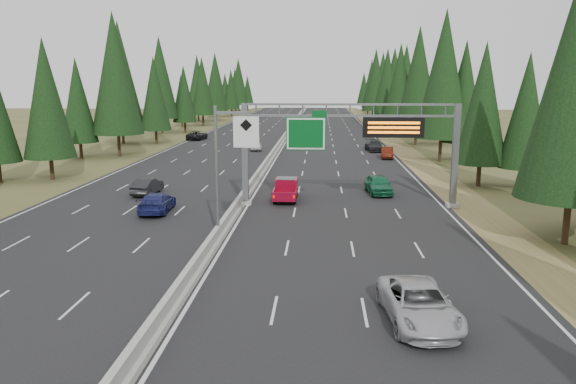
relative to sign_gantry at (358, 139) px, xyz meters
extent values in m
cube|color=black|center=(-8.92, 45.12, -5.23)|extent=(32.00, 260.00, 0.08)
cube|color=olive|center=(8.88, 45.12, -5.24)|extent=(3.60, 260.00, 0.06)
cube|color=#464922|center=(-26.72, 45.12, -5.24)|extent=(3.60, 260.00, 0.06)
cube|color=#969691|center=(-8.92, 45.12, -5.04)|extent=(0.70, 260.00, 0.30)
cube|color=#969691|center=(-8.92, 45.12, -4.64)|extent=(0.30, 260.00, 0.60)
cube|color=slate|center=(-8.57, 0.12, -1.29)|extent=(0.45, 0.45, 7.80)
cube|color=#969691|center=(-8.57, 0.12, -5.04)|extent=(0.90, 0.90, 0.30)
cube|color=slate|center=(7.28, 0.12, -1.29)|extent=(0.45, 0.45, 7.80)
cube|color=#969691|center=(7.28, 0.12, -5.04)|extent=(0.90, 0.90, 0.30)
cube|color=slate|center=(-0.64, 0.12, 2.53)|extent=(15.85, 0.35, 0.16)
cube|color=slate|center=(-0.64, 0.12, 1.69)|extent=(15.85, 0.35, 0.16)
cube|color=#054C19|center=(-3.92, -0.13, 0.36)|extent=(3.00, 0.10, 2.50)
cube|color=silver|center=(-3.92, -0.19, 0.36)|extent=(2.85, 0.02, 2.35)
cube|color=#054C19|center=(-2.92, -0.13, 1.86)|extent=(1.10, 0.10, 0.45)
cube|color=black|center=(2.58, -0.18, 0.86)|extent=(4.50, 0.40, 1.50)
cube|color=orange|center=(2.58, -0.40, 1.21)|extent=(3.80, 0.02, 0.18)
cube|color=orange|center=(2.58, -0.40, 0.86)|extent=(3.80, 0.02, 0.18)
cube|color=orange|center=(2.58, -0.40, 0.51)|extent=(3.80, 0.02, 0.18)
cylinder|color=slate|center=(-8.92, -9.88, -1.19)|extent=(0.20, 0.20, 8.00)
cube|color=#969691|center=(-8.92, -9.88, -5.09)|extent=(0.50, 0.50, 0.20)
cube|color=slate|center=(-7.92, -9.88, 2.41)|extent=(2.00, 0.15, 0.15)
cube|color=silver|center=(-7.12, -10.00, 1.31)|extent=(1.50, 0.06, 1.80)
cylinder|color=black|center=(11.70, -9.40, -3.88)|extent=(0.40, 0.40, 2.79)
cylinder|color=black|center=(11.81, 9.69, -4.22)|extent=(0.40, 0.40, 2.09)
cone|color=black|center=(11.81, 9.69, 2.30)|extent=(4.70, 4.70, 10.96)
cylinder|color=black|center=(15.20, 8.39, -4.30)|extent=(0.40, 0.40, 1.93)
cone|color=black|center=(15.20, 8.39, 1.74)|extent=(4.35, 4.35, 10.15)
cylinder|color=black|center=(11.65, 26.15, -3.84)|extent=(0.40, 0.40, 2.86)
cone|color=black|center=(11.65, 26.15, 5.11)|extent=(6.44, 6.44, 15.04)
cylinder|color=black|center=(14.33, 26.99, -4.12)|extent=(0.40, 0.40, 2.31)
cone|color=black|center=(14.33, 26.99, 3.10)|extent=(5.19, 5.19, 12.11)
cylinder|color=black|center=(11.79, 44.77, -3.85)|extent=(0.40, 0.40, 2.85)
cone|color=black|center=(11.79, 44.77, 5.05)|extent=(6.40, 6.40, 14.94)
cylinder|color=black|center=(15.71, 45.28, -4.09)|extent=(0.40, 0.40, 2.36)
cone|color=black|center=(15.71, 45.28, 3.30)|extent=(5.32, 5.32, 12.41)
cylinder|color=black|center=(11.66, 63.69, -3.94)|extent=(0.40, 0.40, 2.66)
cone|color=black|center=(11.66, 63.69, 4.36)|extent=(5.97, 5.97, 13.94)
cylinder|color=black|center=(14.62, 62.49, -3.77)|extent=(0.40, 0.40, 3.00)
cone|color=black|center=(14.62, 62.49, 5.62)|extent=(6.76, 6.76, 15.77)
cylinder|color=black|center=(11.02, 78.90, -3.94)|extent=(0.40, 0.40, 2.65)
cone|color=black|center=(11.02, 78.90, 4.34)|extent=(5.97, 5.97, 13.92)
cylinder|color=black|center=(15.26, 81.34, -3.87)|extent=(0.40, 0.40, 2.80)
cone|color=black|center=(15.26, 81.34, 4.89)|extent=(6.30, 6.30, 14.71)
cylinder|color=black|center=(10.38, 97.66, -3.86)|extent=(0.40, 0.40, 2.81)
cone|color=black|center=(10.38, 97.66, 4.93)|extent=(6.33, 6.33, 14.78)
cylinder|color=black|center=(15.14, 100.03, -3.83)|extent=(0.40, 0.40, 2.88)
cone|color=black|center=(15.14, 100.03, 5.18)|extent=(6.49, 6.49, 15.13)
cylinder|color=black|center=(11.47, 115.62, -4.14)|extent=(0.40, 0.40, 2.25)
cone|color=black|center=(11.47, 115.62, 2.88)|extent=(5.06, 5.06, 11.81)
cylinder|color=black|center=(14.23, 117.85, -3.84)|extent=(0.40, 0.40, 2.86)
cone|color=black|center=(14.23, 117.85, 5.10)|extent=(6.44, 6.44, 15.02)
cylinder|color=black|center=(11.67, 133.44, -4.34)|extent=(0.40, 0.40, 1.86)
cone|color=black|center=(11.67, 133.44, 1.47)|extent=(4.18, 4.18, 9.76)
cylinder|color=black|center=(15.77, 135.89, -4.11)|extent=(0.40, 0.40, 2.32)
cone|color=black|center=(15.77, 135.89, 3.12)|extent=(5.21, 5.21, 12.16)
cylinder|color=black|center=(11.64, 152.23, -4.23)|extent=(0.40, 0.40, 2.08)
cone|color=black|center=(11.64, 152.23, 2.29)|extent=(4.69, 4.69, 10.94)
cylinder|color=black|center=(14.37, 154.20, -3.88)|extent=(0.40, 0.40, 2.79)
cone|color=black|center=(14.37, 154.20, 4.83)|extent=(6.27, 6.27, 14.63)
cylinder|color=black|center=(-29.20, 10.83, -4.17)|extent=(0.40, 0.40, 2.19)
cone|color=black|center=(-29.20, 10.83, 2.68)|extent=(4.93, 4.93, 11.51)
cylinder|color=black|center=(-28.86, 28.67, -3.81)|extent=(0.40, 0.40, 2.92)
cone|color=black|center=(-28.86, 28.67, 5.30)|extent=(6.56, 6.56, 15.31)
cylinder|color=black|center=(-33.14, 26.84, -4.27)|extent=(0.40, 0.40, 2.00)
cone|color=black|center=(-33.14, 26.84, 1.99)|extent=(4.51, 4.51, 10.52)
cylinder|color=black|center=(-28.47, 44.03, -4.19)|extent=(0.40, 0.40, 2.15)
cone|color=black|center=(-28.47, 44.03, 2.53)|extent=(4.84, 4.84, 11.30)
cylinder|color=black|center=(-33.79, 44.11, -3.77)|extent=(0.40, 0.40, 3.00)
cone|color=black|center=(-33.79, 44.11, 5.61)|extent=(6.75, 6.75, 15.76)
cylinder|color=black|center=(-28.74, 64.12, -4.25)|extent=(0.40, 0.40, 2.03)
cone|color=black|center=(-28.74, 64.12, 2.10)|extent=(4.57, 4.57, 10.67)
cylinder|color=black|center=(-32.74, 62.39, -3.83)|extent=(0.40, 0.40, 2.87)
cone|color=black|center=(-32.74, 62.39, 5.13)|extent=(6.46, 6.46, 15.07)
cylinder|color=black|center=(-28.99, 82.04, -4.07)|extent=(0.40, 0.40, 2.41)
cone|color=black|center=(-28.99, 82.04, 3.45)|extent=(5.41, 5.41, 12.63)
cylinder|color=black|center=(-33.51, 81.03, -4.37)|extent=(0.40, 0.40, 1.80)
cone|color=black|center=(-33.51, 81.03, 1.25)|extent=(4.05, 4.05, 9.44)
cylinder|color=black|center=(-28.83, 96.96, -3.93)|extent=(0.40, 0.40, 2.68)
cone|color=black|center=(-28.83, 96.96, 4.46)|extent=(6.04, 6.04, 14.09)
cylinder|color=black|center=(-33.52, 98.03, -3.96)|extent=(0.40, 0.40, 2.61)
cone|color=black|center=(-33.52, 98.03, 4.19)|extent=(5.87, 5.87, 13.70)
cylinder|color=black|center=(-28.04, 116.31, -4.21)|extent=(0.40, 0.40, 2.11)
cone|color=black|center=(-28.04, 116.31, 2.40)|extent=(4.76, 4.76, 11.10)
cylinder|color=black|center=(-32.42, 116.58, -4.15)|extent=(0.40, 0.40, 2.24)
cone|color=black|center=(-32.42, 116.58, 2.85)|extent=(5.04, 5.04, 11.76)
cylinder|color=black|center=(-28.39, 133.48, -3.91)|extent=(0.40, 0.40, 2.71)
cone|color=black|center=(-28.39, 133.48, 4.56)|extent=(6.10, 6.10, 14.23)
cylinder|color=black|center=(-32.86, 134.70, -4.27)|extent=(0.40, 0.40, 1.99)
cone|color=black|center=(-32.86, 134.70, 1.96)|extent=(4.48, 4.48, 10.46)
cylinder|color=black|center=(-28.15, 152.87, -4.31)|extent=(0.40, 0.40, 1.91)
cone|color=black|center=(-28.15, 152.87, 1.65)|extent=(4.30, 4.30, 10.03)
cylinder|color=black|center=(-32.13, 151.00, -4.11)|extent=(0.40, 0.40, 2.32)
cone|color=black|center=(-32.13, 151.00, 3.16)|extent=(5.23, 5.23, 12.20)
imported|color=#B4B4B9|center=(1.13, -21.26, -4.43)|extent=(3.04, 5.69, 1.52)
cylinder|color=black|center=(-6.33, 0.46, -4.83)|extent=(0.27, 0.73, 0.73)
cylinder|color=black|center=(-4.79, 0.46, -4.83)|extent=(0.27, 0.73, 0.73)
cylinder|color=black|center=(-6.33, 3.45, -4.83)|extent=(0.27, 0.73, 0.73)
cylinder|color=black|center=(-4.79, 3.45, -4.83)|extent=(0.27, 0.73, 0.73)
cube|color=maroon|center=(-5.56, 2.00, -4.69)|extent=(1.81, 5.08, 0.27)
cube|color=maroon|center=(-5.56, 2.82, -4.05)|extent=(1.72, 2.00, 1.00)
cube|color=black|center=(-5.56, 2.82, -3.78)|extent=(1.54, 1.72, 0.50)
cube|color=maroon|center=(-6.42, 0.64, -4.37)|extent=(0.09, 2.18, 0.54)
cube|color=maroon|center=(-4.70, 0.64, -4.37)|extent=(0.09, 2.18, 0.54)
cube|color=maroon|center=(-5.56, -0.45, -4.37)|extent=(1.81, 0.09, 0.54)
imported|color=#17653F|center=(2.17, 5.12, -4.39)|extent=(2.31, 4.86, 1.60)
imported|color=#53180B|center=(5.58, 28.41, -4.50)|extent=(1.87, 4.32, 1.38)
imported|color=black|center=(4.66, 35.92, -4.44)|extent=(2.54, 5.33, 1.50)
imported|color=silver|center=(-7.42, 66.88, -4.41)|extent=(2.73, 5.65, 1.55)
imported|color=black|center=(-7.42, 107.48, -4.45)|extent=(1.95, 4.42, 1.48)
imported|color=black|center=(-17.43, 3.63, -4.49)|extent=(1.75, 4.32, 1.39)
imported|color=navy|center=(-14.72, -2.86, -4.46)|extent=(2.29, 5.09, 1.45)
imported|color=silver|center=(-11.84, 35.81, -4.49)|extent=(2.03, 4.21, 1.39)
imported|color=black|center=(-23.42, 50.34, -4.45)|extent=(2.96, 5.55, 1.48)
camera|label=1|loc=(-2.81, -42.31, 4.10)|focal=35.00mm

